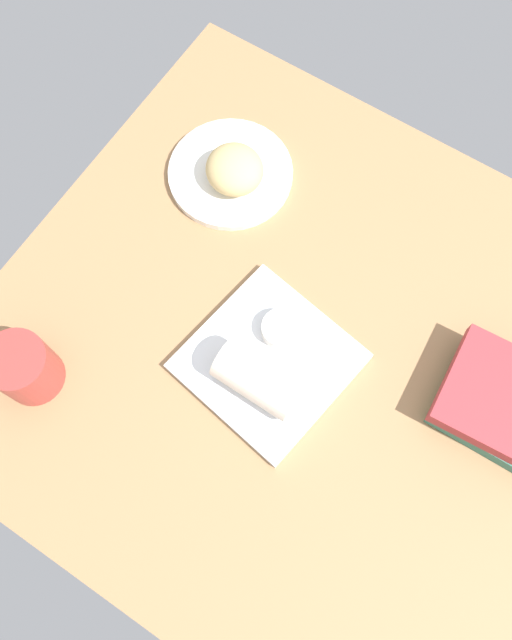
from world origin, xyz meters
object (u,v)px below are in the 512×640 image
at_px(round_plate, 231,173).
at_px(square_plate, 269,361).
at_px(sauce_cup, 282,328).
at_px(coffee_mug, 22,366).
at_px(book_stack, 506,406).
at_px(scone_pastry, 235,169).
at_px(breakfast_wrap, 258,379).

height_order(round_plate, square_plate, square_plate).
bearing_deg(sauce_cup, round_plate, -41.09).
height_order(round_plate, coffee_mug, coffee_mug).
distance_m(sauce_cup, coffee_mug, 0.38).
xyz_separation_m(sauce_cup, book_stack, (-0.34, -0.07, -0.00)).
bearing_deg(coffee_mug, scone_pastry, -99.47).
xyz_separation_m(round_plate, book_stack, (-0.56, 0.12, 0.02)).
distance_m(scone_pastry, square_plate, 0.32).
relative_size(round_plate, breakfast_wrap, 1.67).
bearing_deg(scone_pastry, breakfast_wrap, 129.04).
height_order(square_plate, sauce_cup, sauce_cup).
height_order(square_plate, coffee_mug, coffee_mug).
height_order(scone_pastry, square_plate, scone_pastry).
distance_m(scone_pastry, sauce_cup, 0.28).
xyz_separation_m(round_plate, sauce_cup, (-0.22, 0.19, 0.02)).
height_order(breakfast_wrap, coffee_mug, coffee_mug).
xyz_separation_m(breakfast_wrap, book_stack, (-0.32, -0.16, -0.02)).
distance_m(square_plate, sauce_cup, 0.05).
distance_m(book_stack, coffee_mug, 0.70).
height_order(sauce_cup, breakfast_wrap, breakfast_wrap).
bearing_deg(round_plate, scone_pastry, 149.99).
xyz_separation_m(scone_pastry, coffee_mug, (0.07, 0.45, 0.01)).
bearing_deg(book_stack, round_plate, -12.04).
xyz_separation_m(square_plate, breakfast_wrap, (-0.01, 0.04, 0.04)).
xyz_separation_m(sauce_cup, coffee_mug, (0.28, 0.26, 0.02)).
distance_m(round_plate, book_stack, 0.57).
distance_m(scone_pastry, breakfast_wrap, 0.35).
bearing_deg(round_plate, coffee_mug, 82.62).
relative_size(square_plate, coffee_mug, 1.57).
bearing_deg(scone_pastry, square_plate, 132.57).
xyz_separation_m(square_plate, sauce_cup, (0.01, -0.05, 0.02)).
relative_size(square_plate, book_stack, 1.09).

